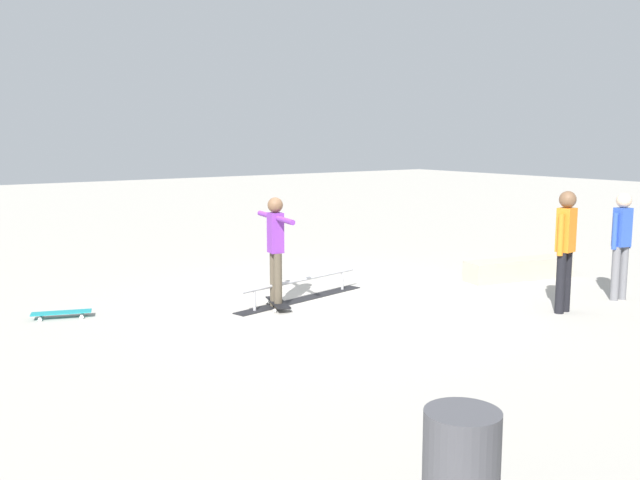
{
  "coord_description": "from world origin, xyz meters",
  "views": [
    {
      "loc": [
        6.39,
        8.5,
        2.54
      ],
      "look_at": [
        0.43,
        0.12,
        1.0
      ],
      "focal_mm": 39.75,
      "sensor_mm": 36.0,
      "label": 1
    }
  ],
  "objects": [
    {
      "name": "loose_skateboard_teal",
      "position": [
        3.76,
        -1.41,
        0.07
      ],
      "size": [
        0.82,
        0.46,
        0.09
      ],
      "rotation": [
        0.0,
        0.0,
        2.79
      ],
      "color": "teal",
      "rests_on": "ground_plane"
    },
    {
      "name": "skateboard_main",
      "position": [
        0.98,
        -0.17,
        0.07
      ],
      "size": [
        0.44,
        0.82,
        0.09
      ],
      "rotation": [
        0.0,
        0.0,
        1.25
      ],
      "color": "black",
      "rests_on": "ground_plane"
    },
    {
      "name": "ground_plane",
      "position": [
        0.0,
        0.0,
        0.0
      ],
      "size": [
        60.0,
        60.0,
        0.0
      ],
      "primitive_type": "plane",
      "color": "#ADA89E"
    },
    {
      "name": "bystander_orange_shirt",
      "position": [
        -2.21,
        2.44,
        0.99
      ],
      "size": [
        0.4,
        0.24,
        1.75
      ],
      "rotation": [
        0.0,
        0.0,
        3.29
      ],
      "color": "black",
      "rests_on": "ground_plane"
    },
    {
      "name": "grind_rail",
      "position": [
        0.43,
        -0.38,
        0.15
      ],
      "size": [
        2.57,
        0.75,
        0.34
      ],
      "rotation": [
        0.0,
        0.0,
        0.2
      ],
      "color": "black",
      "rests_on": "ground_plane"
    },
    {
      "name": "skate_ledge",
      "position": [
        -3.61,
        0.52,
        0.18
      ],
      "size": [
        2.1,
        0.91,
        0.35
      ],
      "primitive_type": "cube",
      "rotation": [
        0.0,
        0.0,
        -0.22
      ],
      "color": "#B2A893",
      "rests_on": "ground_plane"
    },
    {
      "name": "bystander_blue_shirt",
      "position": [
        -3.59,
        2.46,
        0.94
      ],
      "size": [
        0.38,
        0.23,
        1.66
      ],
      "rotation": [
        0.0,
        0.0,
        6.09
      ],
      "color": "slate",
      "rests_on": "ground_plane"
    },
    {
      "name": "skater_main",
      "position": [
        1.0,
        -0.18,
        0.95
      ],
      "size": [
        0.32,
        1.31,
        1.64
      ],
      "rotation": [
        0.0,
        0.0,
        1.38
      ],
      "color": "brown",
      "rests_on": "ground_plane"
    },
    {
      "name": "trash_bin",
      "position": [
        3.28,
        5.65,
        0.43
      ],
      "size": [
        0.48,
        0.48,
        0.86
      ],
      "primitive_type": "cylinder",
      "color": "#47474C",
      "rests_on": "ground_plane"
    }
  ]
}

